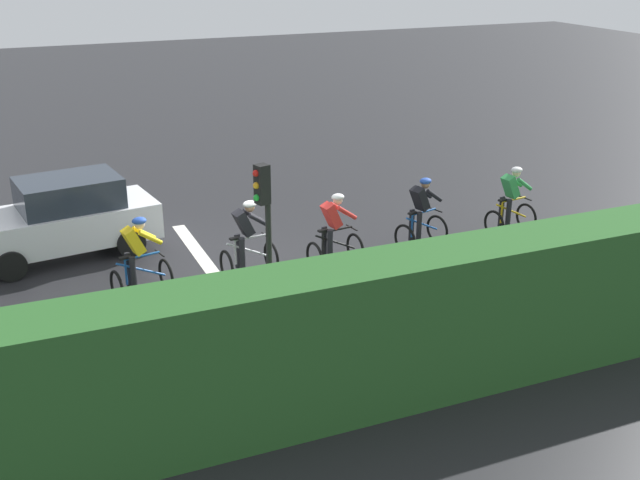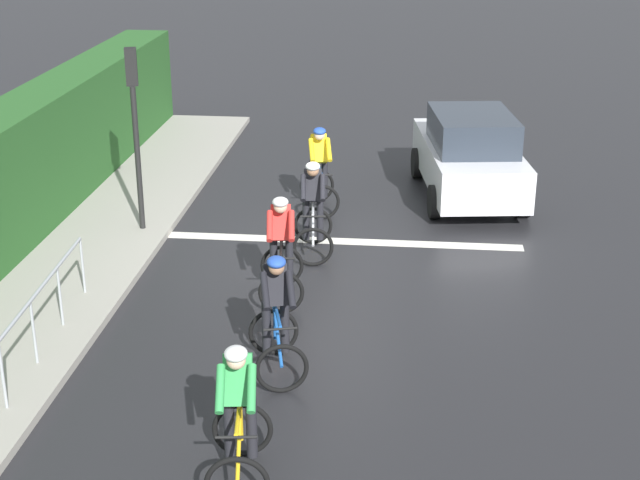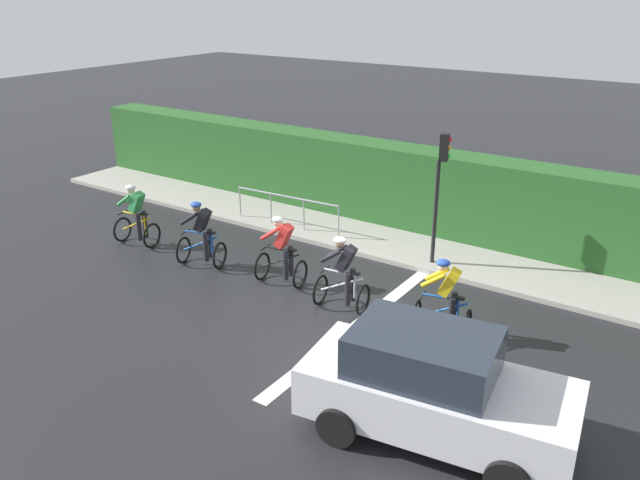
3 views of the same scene
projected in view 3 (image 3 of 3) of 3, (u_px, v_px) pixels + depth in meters
The scene contains 13 objects.
ground_plane at pixel (338, 311), 13.86m from camera, with size 80.00×80.00×0.00m, color black.
sidewalk_kerb at pixel (359, 232), 18.11m from camera, with size 2.80×22.04×0.12m, color #9E998E.
stone_wall_low at pixel (375, 216), 18.72m from camera, with size 0.44×22.04×0.52m, color gray.
hedge_wall at pixel (381, 183), 18.62m from camera, with size 1.10×22.04×2.34m, color #265623.
road_marking_stop_line at pixel (365, 319), 13.51m from camera, with size 7.00×0.30×0.01m, color silver.
cyclist_lead at pixel (136, 217), 17.08m from camera, with size 0.81×1.16×1.66m.
cyclist_second at pixel (202, 236), 15.79m from camera, with size 0.93×1.21×1.66m.
cyclist_mid at pixel (282, 253), 14.81m from camera, with size 0.81×1.16×1.66m.
cyclist_fourth at pixel (343, 276), 13.64m from camera, with size 0.79×1.15×1.66m.
cyclist_trailing at pixel (445, 301), 12.56m from camera, with size 0.88×1.19×1.66m.
car_white at pixel (433, 387), 9.75m from camera, with size 2.30×4.29×1.76m.
traffic_light_near_crossing at pixel (440, 180), 15.20m from camera, with size 0.25×0.31×3.34m.
pedestrian_railing_kerbside at pixel (287, 204), 18.10m from camera, with size 0.23×3.36×1.03m.
Camera 3 is at (-10.40, -6.58, 6.56)m, focal length 36.26 mm.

